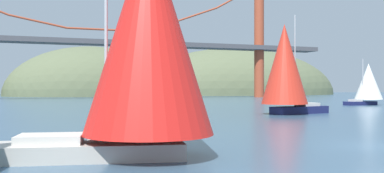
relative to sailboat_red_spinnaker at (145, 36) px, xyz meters
name	(u,v)px	position (x,y,z in m)	size (l,w,h in m)	color
ground_plane	(380,147)	(11.79, -0.70, -5.07)	(360.00, 360.00, 0.00)	#385670
headland_right	(238,95)	(71.79, 134.30, -5.07)	(81.39, 44.00, 35.36)	#5B6647
headland_center	(92,96)	(16.79, 134.30, -5.07)	(56.72, 44.00, 33.13)	#5B6647
suspension_bridge	(95,39)	(11.79, 94.30, 9.83)	(129.07, 6.00, 32.34)	#A34228
sailboat_red_spinnaker	(145,36)	(0.00, 0.00, 0.00)	(9.80, 6.41, 11.43)	#B7B2A8
sailboat_scarlet_sail	(285,67)	(21.71, 23.36, 0.08)	(8.94, 5.89, 10.86)	#191E4C
sailboat_white_mainsail	(368,83)	(48.25, 40.16, -1.42)	(7.40, 4.94, 7.55)	#191E4C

